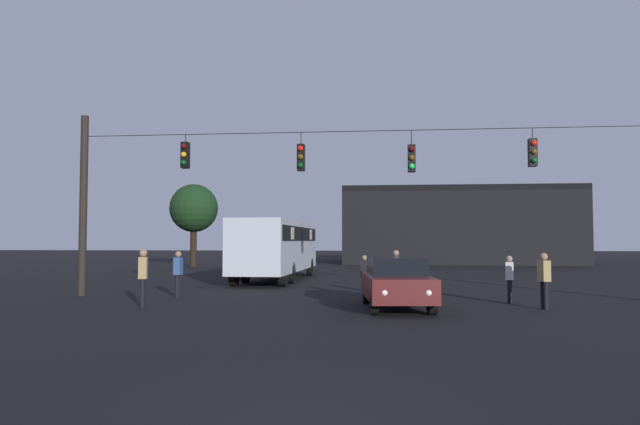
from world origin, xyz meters
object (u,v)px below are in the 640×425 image
(pedestrian_trailing, at_px, (365,274))
(tree_left_silhouette, at_px, (194,209))
(pedestrian_far_side, at_px, (178,271))
(city_bus, at_px, (277,244))
(pedestrian_crossing_left, at_px, (143,274))
(pedestrian_crossing_center, at_px, (396,270))
(pedestrian_crossing_right, at_px, (510,277))
(pedestrian_near_bus, at_px, (544,277))
(car_near_right, at_px, (396,282))

(pedestrian_trailing, relative_size, tree_left_silhouette, 0.24)
(pedestrian_trailing, relative_size, pedestrian_far_side, 0.91)
(pedestrian_far_side, bearing_deg, tree_left_silhouette, 106.97)
(city_bus, distance_m, pedestrian_crossing_left, 12.68)
(pedestrian_crossing_center, bearing_deg, pedestrian_trailing, -157.26)
(pedestrian_crossing_right, bearing_deg, pedestrian_near_bus, -66.96)
(pedestrian_crossing_left, xyz_separation_m, pedestrian_crossing_right, (11.30, 2.34, -0.15))
(pedestrian_crossing_left, bearing_deg, city_bus, 81.32)
(city_bus, bearing_deg, pedestrian_crossing_right, -47.25)
(pedestrian_crossing_left, xyz_separation_m, pedestrian_near_bus, (11.96, 0.79, -0.07))
(pedestrian_crossing_right, height_order, tree_left_silhouette, tree_left_silhouette)
(city_bus, height_order, car_near_right, city_bus)
(pedestrian_near_bus, bearing_deg, pedestrian_trailing, 150.86)
(pedestrian_crossing_left, xyz_separation_m, tree_left_silhouette, (-7.14, 26.48, 3.48))
(pedestrian_near_bus, distance_m, pedestrian_far_side, 12.16)
(pedestrian_crossing_center, relative_size, pedestrian_near_bus, 1.01)
(city_bus, height_order, pedestrian_crossing_center, city_bus)
(car_near_right, height_order, pedestrian_trailing, car_near_right)
(pedestrian_crossing_center, height_order, pedestrian_trailing, pedestrian_crossing_center)
(pedestrian_crossing_left, height_order, pedestrian_trailing, pedestrian_crossing_left)
(pedestrian_far_side, bearing_deg, pedestrian_crossing_left, -90.16)
(car_near_right, bearing_deg, city_bus, 115.61)
(car_near_right, relative_size, tree_left_silhouette, 0.70)
(pedestrian_crossing_center, bearing_deg, pedestrian_crossing_right, -28.16)
(pedestrian_crossing_right, bearing_deg, tree_left_silhouette, 127.37)
(pedestrian_crossing_right, xyz_separation_m, pedestrian_trailing, (-4.70, 1.44, -0.02))
(pedestrian_near_bus, xyz_separation_m, pedestrian_trailing, (-5.36, 2.99, -0.10))
(city_bus, height_order, tree_left_silhouette, tree_left_silhouette)
(pedestrian_near_bus, height_order, pedestrian_far_side, pedestrian_near_bus)
(city_bus, xyz_separation_m, pedestrian_crossing_right, (9.39, -10.16, -1.01))
(pedestrian_near_bus, relative_size, tree_left_silhouette, 0.26)
(pedestrian_far_side, bearing_deg, pedestrian_trailing, 6.32)
(city_bus, bearing_deg, car_near_right, -64.39)
(city_bus, xyz_separation_m, pedestrian_trailing, (4.69, -8.72, -1.03))
(city_bus, distance_m, pedestrian_far_side, 9.69)
(car_near_right, distance_m, tree_left_silhouette, 30.04)
(pedestrian_crossing_left, relative_size, pedestrian_far_side, 1.07)
(pedestrian_near_bus, bearing_deg, pedestrian_crossing_right, 113.04)
(pedestrian_crossing_right, distance_m, pedestrian_far_side, 11.32)
(pedestrian_crossing_center, xyz_separation_m, pedestrian_near_bus, (4.23, -3.46, -0.01))
(car_near_right, relative_size, pedestrian_near_bus, 2.68)
(pedestrian_crossing_center, distance_m, pedestrian_crossing_right, 4.06)
(pedestrian_crossing_left, xyz_separation_m, pedestrian_crossing_center, (7.73, 4.25, -0.06))
(pedestrian_crossing_right, distance_m, pedestrian_trailing, 4.92)
(pedestrian_crossing_center, height_order, pedestrian_far_side, pedestrian_crossing_center)
(car_near_right, xyz_separation_m, pedestrian_trailing, (-1.02, 3.20, 0.04))
(pedestrian_crossing_center, bearing_deg, pedestrian_far_side, -171.15)
(tree_left_silhouette, bearing_deg, pedestrian_near_bus, -53.37)
(city_bus, bearing_deg, pedestrian_trailing, -61.71)
(pedestrian_crossing_left, relative_size, pedestrian_crossing_center, 1.05)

